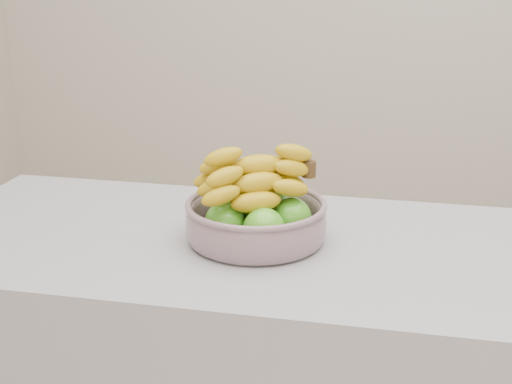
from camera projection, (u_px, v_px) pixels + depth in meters
fruit_bowl at (256, 215)px, 1.38m from camera, size 0.27×0.27×0.17m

